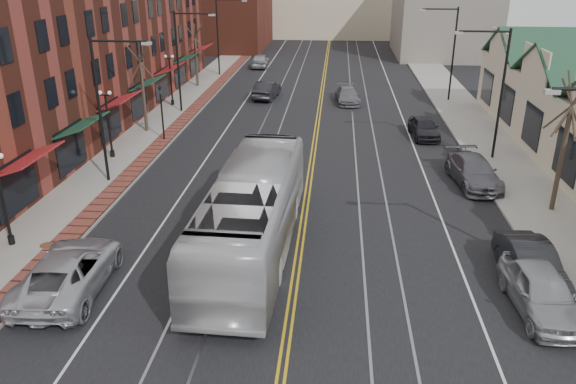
% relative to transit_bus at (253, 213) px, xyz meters
% --- Properties ---
extents(sidewalk_left, '(4.00, 120.00, 0.15)m').
position_rel_transit_bus_xyz_m(sidewalk_left, '(-10.00, 11.47, -1.79)').
color(sidewalk_left, gray).
rests_on(sidewalk_left, ground).
extents(sidewalk_right, '(4.00, 120.00, 0.15)m').
position_rel_transit_bus_xyz_m(sidewalk_right, '(14.00, 11.47, -1.79)').
color(sidewalk_right, gray).
rests_on(sidewalk_right, ground).
extents(building_left, '(10.00, 50.00, 11.00)m').
position_rel_transit_bus_xyz_m(building_left, '(-17.00, 18.47, 3.63)').
color(building_left, maroon).
rests_on(building_left, ground).
extents(backdrop_mid, '(22.00, 14.00, 9.00)m').
position_rel_transit_bus_xyz_m(backdrop_mid, '(2.00, 76.47, 2.63)').
color(backdrop_mid, beige).
rests_on(backdrop_mid, ground).
extents(backdrop_right, '(12.00, 16.00, 11.00)m').
position_rel_transit_bus_xyz_m(backdrop_right, '(17.00, 56.47, 3.63)').
color(backdrop_right, slate).
rests_on(backdrop_right, ground).
extents(streetlight_l_1, '(3.33, 0.25, 8.00)m').
position_rel_transit_bus_xyz_m(streetlight_l_1, '(-9.04, 7.47, 3.16)').
color(streetlight_l_1, black).
rests_on(streetlight_l_1, sidewalk_left).
extents(streetlight_l_2, '(3.33, 0.25, 8.00)m').
position_rel_transit_bus_xyz_m(streetlight_l_2, '(-9.04, 23.47, 3.16)').
color(streetlight_l_2, black).
rests_on(streetlight_l_2, sidewalk_left).
extents(streetlight_l_3, '(3.33, 0.25, 8.00)m').
position_rel_transit_bus_xyz_m(streetlight_l_3, '(-9.04, 39.47, 3.16)').
color(streetlight_l_3, black).
rests_on(streetlight_l_3, sidewalk_left).
extents(streetlight_r_1, '(3.33, 0.25, 8.00)m').
position_rel_transit_bus_xyz_m(streetlight_r_1, '(13.05, 13.47, 3.16)').
color(streetlight_r_1, black).
rests_on(streetlight_r_1, sidewalk_right).
extents(streetlight_r_2, '(3.33, 0.25, 8.00)m').
position_rel_transit_bus_xyz_m(streetlight_r_2, '(13.05, 29.47, 3.16)').
color(streetlight_r_2, black).
rests_on(streetlight_r_2, sidewalk_right).
extents(lamppost_l_1, '(0.84, 0.28, 4.27)m').
position_rel_transit_bus_xyz_m(lamppost_l_1, '(-10.80, -0.53, 0.33)').
color(lamppost_l_1, black).
rests_on(lamppost_l_1, sidewalk_left).
extents(lamppost_l_2, '(0.84, 0.28, 4.27)m').
position_rel_transit_bus_xyz_m(lamppost_l_2, '(-10.80, 11.47, 0.33)').
color(lamppost_l_2, black).
rests_on(lamppost_l_2, sidewalk_left).
extents(lamppost_l_3, '(0.84, 0.28, 4.27)m').
position_rel_transit_bus_xyz_m(lamppost_l_3, '(-10.80, 25.47, 0.33)').
color(lamppost_l_3, black).
rests_on(lamppost_l_3, sidewalk_left).
extents(tree_left_near, '(1.78, 1.37, 6.48)m').
position_rel_transit_bus_xyz_m(tree_left_near, '(-10.50, 17.47, 1.64)').
color(tree_left_near, '#382B21').
rests_on(tree_left_near, sidewalk_left).
extents(tree_left_far, '(1.66, 1.28, 6.02)m').
position_rel_transit_bus_xyz_m(tree_left_far, '(-10.50, 33.47, 1.41)').
color(tree_left_far, '#382B21').
rests_on(tree_left_far, sidewalk_left).
extents(tree_right_mid, '(1.90, 1.46, 6.93)m').
position_rel_transit_bus_xyz_m(tree_right_mid, '(14.50, 5.47, 1.88)').
color(tree_right_mid, '#382B21').
rests_on(tree_right_mid, sidewalk_right).
extents(manhole_far, '(0.60, 0.60, 0.02)m').
position_rel_transit_bus_xyz_m(manhole_far, '(-9.20, -0.53, -1.71)').
color(manhole_far, '#592D19').
rests_on(manhole_far, sidewalk_left).
extents(traffic_signal, '(0.18, 0.15, 3.80)m').
position_rel_transit_bus_xyz_m(traffic_signal, '(-8.60, 15.47, 0.48)').
color(traffic_signal, black).
rests_on(traffic_signal, sidewalk_left).
extents(transit_bus, '(3.55, 13.51, 3.74)m').
position_rel_transit_bus_xyz_m(transit_bus, '(0.00, 0.00, 0.00)').
color(transit_bus, silver).
rests_on(transit_bus, ground).
extents(parked_suv, '(3.13, 6.20, 1.68)m').
position_rel_transit_bus_xyz_m(parked_suv, '(-6.61, -3.68, -1.03)').
color(parked_suv, silver).
rests_on(parked_suv, ground).
extents(parked_car_a, '(2.23, 4.95, 1.65)m').
position_rel_transit_bus_xyz_m(parked_car_a, '(11.02, -3.56, -1.04)').
color(parked_car_a, '#9C9EA2').
rests_on(parked_car_a, ground).
extents(parked_car_b, '(1.91, 4.77, 1.54)m').
position_rel_transit_bus_xyz_m(parked_car_b, '(11.30, -1.43, -1.10)').
color(parked_car_b, black).
rests_on(parked_car_b, ground).
extents(parked_car_c, '(2.74, 5.56, 1.55)m').
position_rel_transit_bus_xyz_m(parked_car_c, '(11.30, 9.01, -1.09)').
color(parked_car_c, '#57565D').
rests_on(parked_car_c, ground).
extents(parked_car_d, '(2.08, 4.46, 1.48)m').
position_rel_transit_bus_xyz_m(parked_car_d, '(9.74, 17.99, -1.13)').
color(parked_car_d, black).
rests_on(parked_car_d, ground).
extents(distant_car_left, '(2.23, 4.93, 1.57)m').
position_rel_transit_bus_xyz_m(distant_car_left, '(-2.98, 29.18, -1.08)').
color(distant_car_left, black).
rests_on(distant_car_left, ground).
extents(distant_car_right, '(2.37, 4.90, 1.37)m').
position_rel_transit_bus_xyz_m(distant_car_right, '(4.40, 28.06, -1.18)').
color(distant_car_right, slate).
rests_on(distant_car_right, ground).
extents(distant_car_far, '(2.06, 4.81, 1.62)m').
position_rel_transit_bus_xyz_m(distant_car_far, '(-5.70, 45.00, -1.06)').
color(distant_car_far, '#A3A5AA').
rests_on(distant_car_far, ground).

